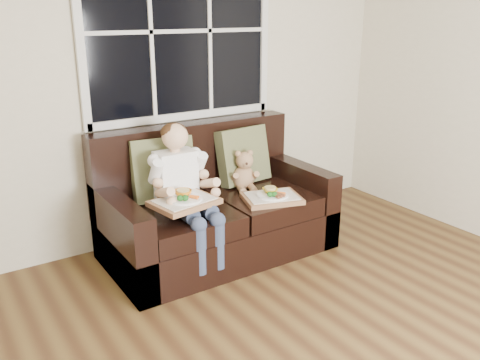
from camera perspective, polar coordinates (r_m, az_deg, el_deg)
room_walls at (r=1.96m, az=20.66°, el=11.24°), size 4.52×5.02×2.71m
window_back at (r=4.08m, az=-6.71°, el=16.27°), size 1.62×0.04×1.37m
loveseat at (r=3.96m, az=-2.95°, el=-3.67°), size 1.70×0.92×0.96m
pillow_left at (r=3.81m, az=-8.65°, el=1.23°), size 0.49×0.27×0.48m
pillow_right at (r=4.15m, az=0.36°, el=2.77°), size 0.47×0.25×0.47m
child at (r=3.59m, az=-6.45°, el=-0.14°), size 0.41×0.61×0.94m
teddy_bear at (r=4.02m, az=0.50°, el=0.83°), size 0.23×0.27×0.33m
tray_left at (r=3.47m, az=-6.27°, el=-2.32°), size 0.47×0.39×0.10m
tray_right at (r=3.80m, az=3.59°, el=-1.91°), size 0.49×0.42×0.10m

